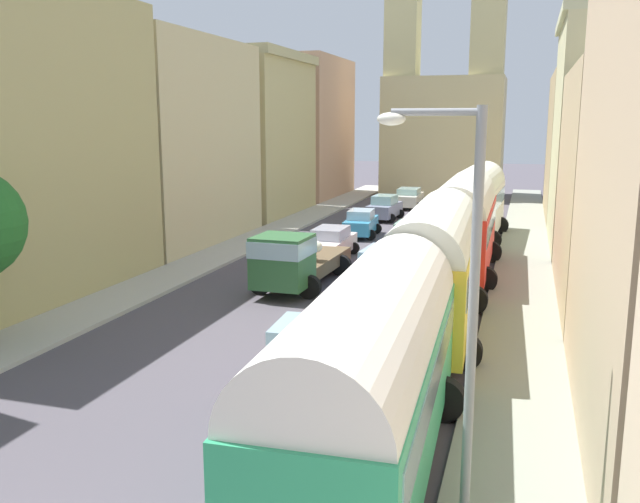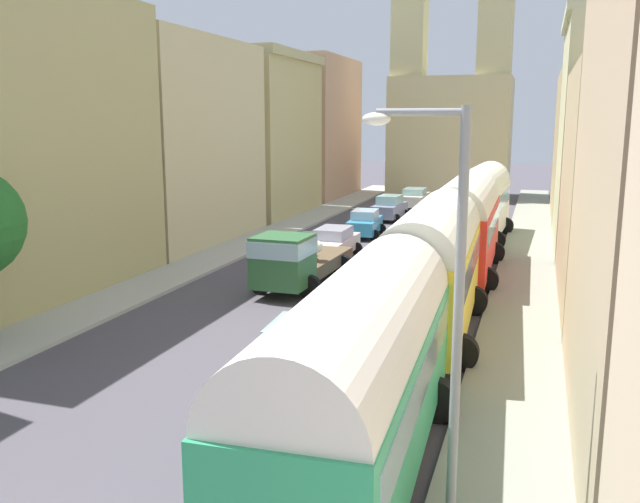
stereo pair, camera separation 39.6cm
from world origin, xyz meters
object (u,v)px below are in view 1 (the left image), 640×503
car_2 (385,208)px  car_3 (409,198)px  parked_bus_3 (477,199)px  car_5 (383,268)px  parked_bus_2 (462,221)px  car_6 (411,237)px  parked_bus_0 (370,368)px  car_0 (331,243)px  car_7 (435,215)px  car_1 (361,223)px  streetlamp_near (460,292)px  car_4 (302,350)px  parked_bus_1 (435,262)px  cargo_truck_0 (295,259)px

car_2 → car_3: bearing=85.7°
parked_bus_3 → car_5: 12.83m
parked_bus_2 → car_6: parked_bus_2 is taller
parked_bus_0 → car_0: (-6.42, 19.65, -1.42)m
car_0 → car_7: (3.58, 11.16, 0.02)m
parked_bus_2 → car_1: (-6.50, 8.21, -1.58)m
parked_bus_3 → car_7: parked_bus_3 is taller
car_3 → streetlamp_near: bearing=-79.4°
car_0 → parked_bus_2: bearing=-14.4°
car_4 → car_1: bearing=99.7°
car_0 → car_6: car_0 is taller
parked_bus_3 → car_7: (-2.84, 3.81, -1.56)m
car_3 → car_7: (3.19, -9.09, 0.01)m
parked_bus_1 → streetlamp_near: size_ratio=1.30×
parked_bus_0 → car_5: 14.88m
parked_bus_1 → car_3: parked_bus_1 is taller
car_1 → car_3: 13.70m
parked_bus_0 → car_3: parked_bus_0 is taller
parked_bus_0 → car_3: (-6.02, 39.90, -1.40)m
parked_bus_3 → car_2: size_ratio=2.16×
car_2 → streetlamp_near: 35.54m
parked_bus_0 → streetlamp_near: size_ratio=1.35×
car_3 → car_4: 35.66m
car_6 → car_4: bearing=-89.5°
car_2 → car_4: size_ratio=1.05×
car_0 → car_1: bearing=90.7°
car_5 → car_7: bearing=90.3°
car_1 → car_5: 12.23m
car_2 → car_4: (3.75, -28.76, -0.07)m
car_2 → car_6: (3.59, -10.56, -0.07)m
parked_bus_0 → cargo_truck_0: parked_bus_0 is taller
parked_bus_3 → streetlamp_near: streetlamp_near is taller
parked_bus_2 → streetlamp_near: streetlamp_near is taller
cargo_truck_0 → car_7: 17.85m
car_0 → cargo_truck_0: bearing=-86.8°
streetlamp_near → car_7: bearing=98.0°
car_5 → parked_bus_0: bearing=-79.3°
parked_bus_2 → parked_bus_1: bearing=-90.0°
car_2 → car_5: (3.79, -18.58, -0.01)m
parked_bus_1 → car_6: bearing=102.2°
parked_bus_2 → car_7: 13.22m
car_1 → parked_bus_3: bearing=7.0°
parked_bus_0 → car_5: bearing=100.7°
car_1 → car_5: car_5 is taller
car_5 → car_6: bearing=91.4°
car_1 → cargo_truck_0: bearing=-88.1°
car_2 → car_4: bearing=-82.6°
parked_bus_1 → car_7: size_ratio=2.31×
parked_bus_2 → car_4: size_ratio=2.49×
parked_bus_1 → parked_bus_2: size_ratio=0.95×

